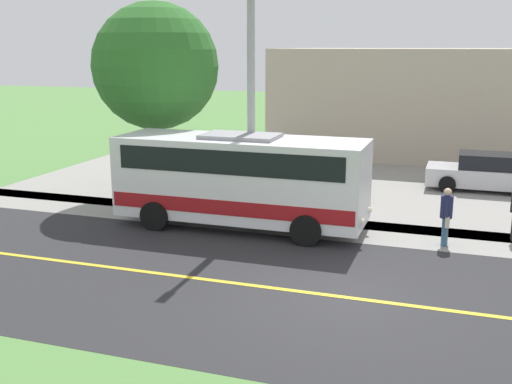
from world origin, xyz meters
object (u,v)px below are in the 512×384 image
object	(u,v)px
street_light_pole	(250,97)
tree_curbside	(156,66)
pedestrian_waiting	(446,215)
parked_car_near	(487,173)
shuttle_bus_front	(241,177)
commercial_building	(468,101)

from	to	relation	value
street_light_pole	tree_curbside	bearing A→B (deg)	-119.59
pedestrian_waiting	parked_car_near	world-z (taller)	pedestrian_waiting
shuttle_bus_front	commercial_building	xyz separation A→B (m)	(-16.91, 6.53, 1.08)
shuttle_bus_front	pedestrian_waiting	distance (m)	6.12
street_light_pole	pedestrian_waiting	bearing A→B (deg)	87.54
street_light_pole	parked_car_near	xyz separation A→B (m)	(-7.39, 7.20, -3.32)
shuttle_bus_front	parked_car_near	world-z (taller)	shuttle_bus_front
shuttle_bus_front	commercial_building	size ratio (longest dim) A/B	0.41
shuttle_bus_front	pedestrian_waiting	world-z (taller)	shuttle_bus_front
shuttle_bus_front	tree_curbside	xyz separation A→B (m)	(-2.91, -4.30, 3.18)
tree_curbside	shuttle_bus_front	bearing A→B (deg)	55.93
pedestrian_waiting	commercial_building	bearing A→B (deg)	178.47
street_light_pole	tree_curbside	xyz separation A→B (m)	(-2.53, -4.46, 0.78)
tree_curbside	pedestrian_waiting	bearing A→B (deg)	74.96
commercial_building	parked_car_near	bearing A→B (deg)	5.17
tree_curbside	commercial_building	distance (m)	17.82
commercial_building	tree_curbside	bearing A→B (deg)	-37.73
shuttle_bus_front	commercial_building	world-z (taller)	commercial_building
pedestrian_waiting	commercial_building	size ratio (longest dim) A/B	0.09
shuttle_bus_front	street_light_pole	size ratio (longest dim) A/B	1.08
shuttle_bus_front	street_light_pole	world-z (taller)	street_light_pole
shuttle_bus_front	tree_curbside	world-z (taller)	tree_curbside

